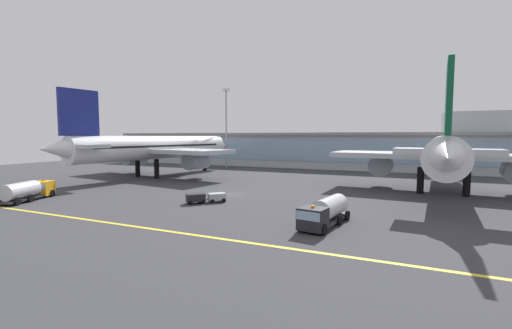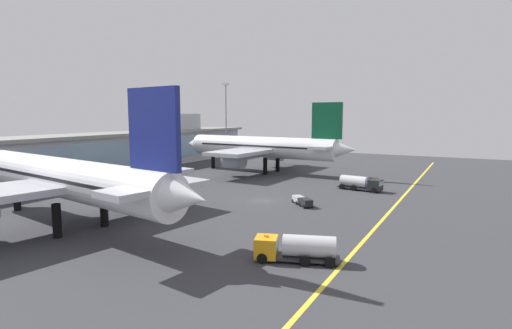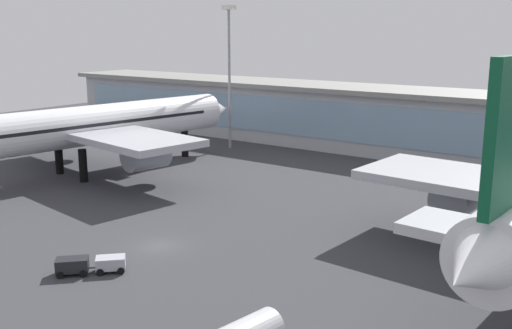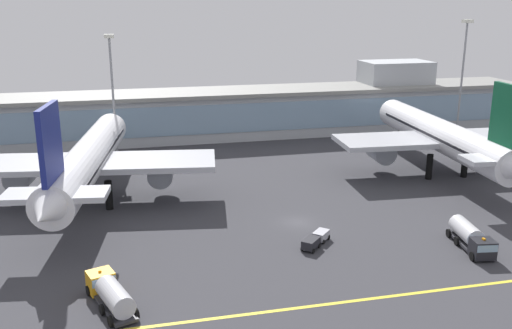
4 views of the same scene
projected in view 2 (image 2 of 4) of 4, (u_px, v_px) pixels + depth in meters
The scene contains 9 objects.
ground_plane at pixel (262, 200), 73.02m from camera, with size 195.53×195.53×0.00m, color #38383D.
taxiway_centreline_stripe at pixel (387, 215), 62.54m from camera, with size 156.42×0.50×0.01m, color yellow.
terminal_building at pixel (76, 154), 99.69m from camera, with size 142.66×14.00×15.79m.
airliner_near_left at pixel (68, 180), 54.63m from camera, with size 39.25×52.44×18.46m.
airliner_near_right at pixel (262, 147), 107.78m from camera, with size 37.39×52.23×18.49m.
fuel_tanker_truck at pixel (294, 247), 42.68m from camera, with size 5.38×9.34×2.90m.
baggage_tug_near at pixel (302, 201), 69.05m from camera, with size 4.98×5.11×1.40m.
service_truck_far at pixel (361, 183), 82.45m from camera, with size 4.10×9.31×2.90m.
apron_light_mast_west at pixel (226, 111), 133.37m from camera, with size 1.80×1.80×25.94m.
Camera 2 is at (-63.41, -33.34, 15.62)m, focal length 28.10 mm.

